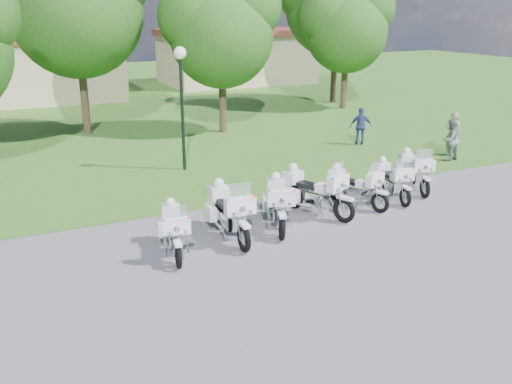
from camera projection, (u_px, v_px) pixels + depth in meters
name	position (u px, v px, depth m)	size (l,w,h in m)	color
ground	(306.00, 234.00, 15.08)	(100.00, 100.00, 0.00)	#5A5A5F
grass_lawn	(104.00, 96.00, 38.29)	(100.00, 48.00, 0.01)	#306C22
motorcycle_0	(174.00, 229.00, 13.79)	(0.99, 2.13, 1.45)	black
motorcycle_1	(229.00, 211.00, 14.71)	(0.88, 2.51, 1.69)	black
motorcycle_2	(278.00, 202.00, 15.48)	(1.34, 2.26, 1.60)	black
motorcycle_3	(314.00, 191.00, 16.37)	(1.42, 2.37, 1.68)	black
motorcycle_4	(355.00, 186.00, 17.10)	(1.18, 2.09, 1.47)	black
motorcycle_5	(392.00, 179.00, 17.79)	(0.93, 2.12, 1.44)	black
motorcycle_6	(414.00, 170.00, 18.66)	(1.17, 2.18, 1.51)	black
lamp_post	(181.00, 79.00, 20.04)	(0.44, 0.44, 4.43)	black
tree_2	(220.00, 26.00, 25.95)	(5.54, 4.73, 7.39)	#38281C
tree_3	(346.00, 24.00, 32.37)	(5.48, 4.67, 7.30)	#38281C
building_west	(3.00, 68.00, 36.07)	(14.56, 8.32, 4.10)	#C2AE8C
building_east	(236.00, 56.00, 44.70)	(11.44, 7.28, 4.10)	#C2AE8C
bystander_a	(453.00, 134.00, 22.88)	(0.64, 0.42, 1.76)	#8A875D
bystander_b	(450.00, 140.00, 22.08)	(0.79, 0.62, 1.63)	slate
bystander_c	(361.00, 126.00, 24.64)	(0.95, 0.39, 1.62)	navy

